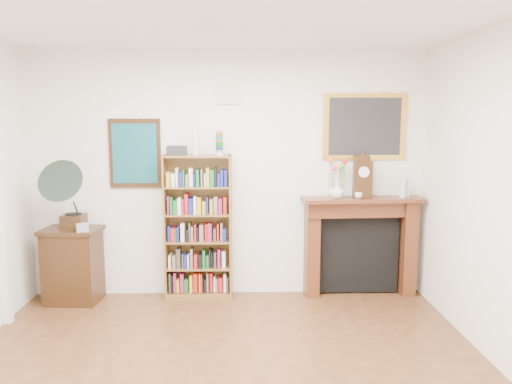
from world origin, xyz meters
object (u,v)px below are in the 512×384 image
bottle_right (407,188)px  side_cabinet (73,265)px  flower_vase (337,190)px  bookshelf (198,219)px  fireplace (360,237)px  bottle_left (403,187)px  teacup (358,195)px  mantel_clock (362,178)px  gramophone (68,190)px  cd_stack (82,228)px

bottle_right → side_cabinet: bearing=-178.3°
flower_vase → bookshelf: bearing=179.4°
fireplace → bottle_left: (0.45, -0.09, 0.60)m
side_cabinet → flower_vase: size_ratio=4.84×
bookshelf → bottle_left: (2.30, -0.04, 0.36)m
teacup → side_cabinet: bearing=-179.2°
flower_vase → bottle_right: bottle_right is taller
side_cabinet → mantel_clock: mantel_clock is taller
flower_vase → bottle_right: (0.82, 0.04, 0.01)m
bottle_right → teacup: bearing=-173.0°
side_cabinet → teacup: size_ratio=9.19×
bookshelf → mantel_clock: (1.85, -0.01, 0.47)m
fireplace → bookshelf: bearing=178.2°
bottle_left → bottle_right: (0.07, 0.06, -0.02)m
side_cabinet → gramophone: bearing=-73.6°
gramophone → flower_vase: 2.94m
fireplace → gramophone: 3.30m
teacup → bookshelf: bearing=178.6°
side_cabinet → flower_vase: 3.07m
cd_stack → teacup: bearing=3.5°
bookshelf → flower_vase: bearing=0.3°
bottle_right → flower_vase: bearing=-177.1°
bottle_right → mantel_clock: bearing=-176.2°
teacup → gramophone: bearing=-178.0°
side_cabinet → bookshelf: bearing=8.7°
bookshelf → teacup: size_ratio=20.65×
bottle_left → bottle_right: bearing=39.7°
cd_stack → bookshelf: bearing=10.7°
side_cabinet → bottle_left: 3.79m
bookshelf → flower_vase: (1.56, -0.02, 0.33)m
gramophone → mantel_clock: size_ratio=1.62×
fireplace → bottle_left: size_ratio=5.77×
bottle_right → bookshelf: bearing=-179.4°
gramophone → mantel_clock: (3.23, 0.15, 0.11)m
mantel_clock → bottle_left: (0.45, -0.03, -0.11)m
bookshelf → cd_stack: bookshelf is taller
side_cabinet → cd_stack: bearing=-35.3°
cd_stack → gramophone: bearing=153.7°
fireplace → cd_stack: bearing=-178.2°
teacup → bottle_right: (0.58, 0.07, 0.06)m
cd_stack → bottle_left: bottle_left is taller
bottle_left → fireplace: bearing=168.7°
mantel_clock → bottle_right: 0.54m
mantel_clock → bottle_right: (0.53, 0.03, -0.13)m
side_cabinet → mantel_clock: bearing=6.4°
side_cabinet → cd_stack: (0.17, -0.14, 0.46)m
mantel_clock → teacup: bearing=-141.4°
cd_stack → mantel_clock: mantel_clock is taller
bookshelf → teacup: 1.82m
side_cabinet → flower_vase: (2.95, 0.07, 0.82)m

